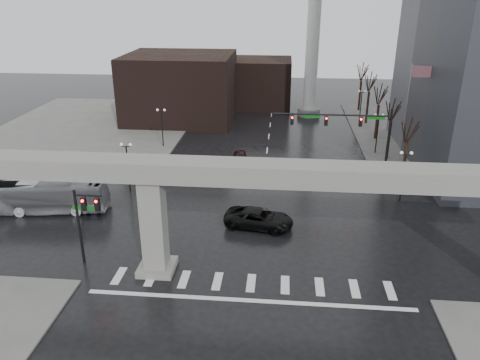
# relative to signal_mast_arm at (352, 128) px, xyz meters

# --- Properties ---
(ground) EXTENTS (160.00, 160.00, 0.00)m
(ground) POSITION_rel_signal_mast_arm_xyz_m (-8.99, -18.80, -5.83)
(ground) COLOR black
(ground) RESTS_ON ground
(sidewalk_ne) EXTENTS (28.00, 36.00, 0.15)m
(sidewalk_ne) POSITION_rel_signal_mast_arm_xyz_m (17.01, 17.20, -5.75)
(sidewalk_ne) COLOR slate
(sidewalk_ne) RESTS_ON ground
(sidewalk_nw) EXTENTS (28.00, 36.00, 0.15)m
(sidewalk_nw) POSITION_rel_signal_mast_arm_xyz_m (-34.99, 17.20, -5.75)
(sidewalk_nw) COLOR slate
(sidewalk_nw) RESTS_ON ground
(elevated_guideway) EXTENTS (48.00, 2.60, 8.70)m
(elevated_guideway) POSITION_rel_signal_mast_arm_xyz_m (-7.73, -18.80, 1.05)
(elevated_guideway) COLOR gray
(elevated_guideway) RESTS_ON ground
(building_far_left) EXTENTS (16.00, 14.00, 10.00)m
(building_far_left) POSITION_rel_signal_mast_arm_xyz_m (-22.99, 23.20, -0.83)
(building_far_left) COLOR black
(building_far_left) RESTS_ON ground
(building_far_mid) EXTENTS (10.00, 10.00, 8.00)m
(building_far_mid) POSITION_rel_signal_mast_arm_xyz_m (-10.99, 33.20, -1.83)
(building_far_mid) COLOR black
(building_far_mid) RESTS_ON ground
(smokestack) EXTENTS (3.60, 3.60, 30.00)m
(smokestack) POSITION_rel_signal_mast_arm_xyz_m (-2.99, 27.20, 7.52)
(smokestack) COLOR silver
(smokestack) RESTS_ON ground
(signal_mast_arm) EXTENTS (12.12, 0.43, 8.00)m
(signal_mast_arm) POSITION_rel_signal_mast_arm_xyz_m (0.00, 0.00, 0.00)
(signal_mast_arm) COLOR black
(signal_mast_arm) RESTS_ON ground
(signal_left_pole) EXTENTS (2.30, 0.30, 6.00)m
(signal_left_pole) POSITION_rel_signal_mast_arm_xyz_m (-21.24, -18.30, -1.76)
(signal_left_pole) COLOR black
(signal_left_pole) RESTS_ON ground
(flagpole_assembly) EXTENTS (2.06, 0.12, 12.00)m
(flagpole_assembly) POSITION_rel_signal_mast_arm_xyz_m (6.30, 3.20, 1.70)
(flagpole_assembly) COLOR silver
(flagpole_assembly) RESTS_ON ground
(lamp_right_0) EXTENTS (1.22, 0.32, 5.11)m
(lamp_right_0) POSITION_rel_signal_mast_arm_xyz_m (4.51, -4.80, -2.36)
(lamp_right_0) COLOR black
(lamp_right_0) RESTS_ON ground
(lamp_right_1) EXTENTS (1.22, 0.32, 5.11)m
(lamp_right_1) POSITION_rel_signal_mast_arm_xyz_m (4.51, 9.20, -2.36)
(lamp_right_1) COLOR black
(lamp_right_1) RESTS_ON ground
(lamp_right_2) EXTENTS (1.22, 0.32, 5.11)m
(lamp_right_2) POSITION_rel_signal_mast_arm_xyz_m (4.51, 23.20, -2.36)
(lamp_right_2) COLOR black
(lamp_right_2) RESTS_ON ground
(lamp_left_0) EXTENTS (1.22, 0.32, 5.11)m
(lamp_left_0) POSITION_rel_signal_mast_arm_xyz_m (-22.49, -4.80, -2.36)
(lamp_left_0) COLOR black
(lamp_left_0) RESTS_ON ground
(lamp_left_1) EXTENTS (1.22, 0.32, 5.11)m
(lamp_left_1) POSITION_rel_signal_mast_arm_xyz_m (-22.49, 9.20, -2.36)
(lamp_left_1) COLOR black
(lamp_left_1) RESTS_ON ground
(lamp_left_2) EXTENTS (1.22, 0.32, 5.11)m
(lamp_left_2) POSITION_rel_signal_mast_arm_xyz_m (-22.49, 23.20, -2.36)
(lamp_left_2) COLOR black
(lamp_left_2) RESTS_ON ground
(tree_right_0) EXTENTS (1.09, 1.58, 7.50)m
(tree_right_0) POSITION_rel_signal_mast_arm_xyz_m (5.54, -0.78, -3.04)
(tree_right_0) COLOR black
(tree_right_0) RESTS_ON ground
(tree_right_1) EXTENTS (1.09, 1.61, 7.67)m
(tree_right_1) POSITION_rel_signal_mast_arm_xyz_m (5.54, 7.22, -2.98)
(tree_right_1) COLOR black
(tree_right_1) RESTS_ON ground
(tree_right_2) EXTENTS (1.10, 1.63, 7.85)m
(tree_right_2) POSITION_rel_signal_mast_arm_xyz_m (5.54, 15.22, -2.91)
(tree_right_2) COLOR black
(tree_right_2) RESTS_ON ground
(tree_right_3) EXTENTS (1.11, 1.66, 8.02)m
(tree_right_3) POSITION_rel_signal_mast_arm_xyz_m (5.54, 23.22, -2.85)
(tree_right_3) COLOR black
(tree_right_3) RESTS_ON ground
(tree_right_4) EXTENTS (1.12, 1.69, 8.19)m
(tree_right_4) POSITION_rel_signal_mast_arm_xyz_m (5.54, 31.22, -2.79)
(tree_right_4) COLOR black
(tree_right_4) RESTS_ON ground
(pickup_truck) EXTENTS (6.29, 3.66, 1.65)m
(pickup_truck) POSITION_rel_signal_mast_arm_xyz_m (-8.91, -11.46, -5.00)
(pickup_truck) COLOR black
(pickup_truck) RESTS_ON ground
(city_bus) EXTENTS (11.38, 4.04, 3.10)m
(city_bus) POSITION_rel_signal_mast_arm_xyz_m (-28.63, -10.13, -4.28)
(city_bus) COLOR #9FA0A4
(city_bus) RESTS_ON ground
(far_car) EXTENTS (2.03, 4.14, 1.36)m
(far_car) POSITION_rel_signal_mast_arm_xyz_m (-12.00, 4.21, -5.15)
(far_car) COLOR black
(far_car) RESTS_ON ground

